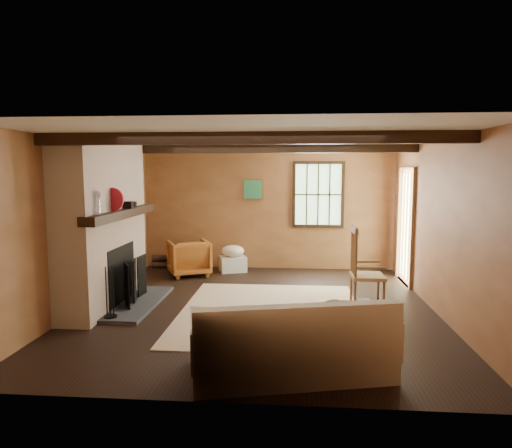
# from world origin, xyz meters

# --- Properties ---
(ground) EXTENTS (5.50, 5.50, 0.00)m
(ground) POSITION_xyz_m (0.00, 0.00, 0.00)
(ground) COLOR black
(ground) RESTS_ON ground
(room_envelope) EXTENTS (5.02, 5.52, 2.44)m
(room_envelope) POSITION_xyz_m (0.22, 0.26, 1.63)
(room_envelope) COLOR #A6603A
(room_envelope) RESTS_ON ground
(fireplace) EXTENTS (1.02, 2.30, 2.40)m
(fireplace) POSITION_xyz_m (-2.23, -0.00, 1.10)
(fireplace) COLOR brown
(fireplace) RESTS_ON ground
(rug) EXTENTS (2.50, 3.00, 0.01)m
(rug) POSITION_xyz_m (0.20, -0.20, 0.00)
(rug) COLOR tan
(rug) RESTS_ON ground
(rocking_chair) EXTENTS (0.86, 0.49, 1.18)m
(rocking_chair) POSITION_xyz_m (1.54, 0.18, 0.50)
(rocking_chair) COLOR tan
(rocking_chair) RESTS_ON ground
(sofa) EXTENTS (2.07, 1.26, 0.78)m
(sofa) POSITION_xyz_m (0.50, -2.16, 0.28)
(sofa) COLOR white
(sofa) RESTS_ON ground
(firewood_pile) EXTENTS (0.73, 0.13, 0.27)m
(firewood_pile) POSITION_xyz_m (-1.98, 2.56, 0.13)
(firewood_pile) COLOR brown
(firewood_pile) RESTS_ON ground
(laundry_basket) EXTENTS (0.60, 0.52, 0.30)m
(laundry_basket) POSITION_xyz_m (-0.67, 2.35, 0.15)
(laundry_basket) COLOR silver
(laundry_basket) RESTS_ON ground
(basket_pillow) EXTENTS (0.46, 0.38, 0.22)m
(basket_pillow) POSITION_xyz_m (-0.67, 2.35, 0.41)
(basket_pillow) COLOR white
(basket_pillow) RESTS_ON laundry_basket
(armchair) EXTENTS (0.96, 0.97, 0.67)m
(armchair) POSITION_xyz_m (-1.45, 1.96, 0.34)
(armchair) COLOR #BF6026
(armchair) RESTS_ON ground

